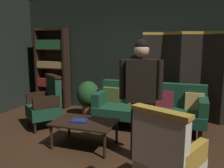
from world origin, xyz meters
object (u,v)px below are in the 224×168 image
coffee_table (85,124)px  armchair_wing_left (46,103)px  potted_plant (88,96)px  bookshelf (53,66)px  folding_screen (190,75)px  standing_figure (141,90)px  velvet_couch (149,105)px  armchair_gilt_accent (167,159)px  book_navy_cloth (79,121)px

coffee_table → armchair_wing_left: (-1.11, 0.54, 0.12)m
coffee_table → potted_plant: (-0.65, 1.48, 0.10)m
bookshelf → folding_screen: bearing=-0.3°
standing_figure → bookshelf: bearing=143.5°
folding_screen → bookshelf: size_ratio=1.03×
standing_figure → armchair_wing_left: bearing=162.0°
velvet_couch → armchair_gilt_accent: size_ratio=2.04×
bookshelf → potted_plant: bearing=-21.4°
coffee_table → standing_figure: 1.14m
velvet_couch → book_navy_cloth: (-0.88, -1.27, -0.02)m
folding_screen → standing_figure: 2.16m
bookshelf → armchair_gilt_accent: bookshelf is taller
coffee_table → folding_screen: bearing=51.9°
book_navy_cloth → armchair_gilt_accent: bearing=-30.8°
velvet_couch → coffee_table: size_ratio=2.12×
velvet_couch → armchair_wing_left: 2.04m
armchair_gilt_accent → armchair_wing_left: size_ratio=1.00×
velvet_couch → bookshelf: bearing=164.7°
armchair_wing_left → standing_figure: size_ratio=0.61×
folding_screen → book_navy_cloth: folding_screen is taller
bookshelf → standing_figure: bookshelf is taller
folding_screen → armchair_wing_left: folding_screen is taller
folding_screen → potted_plant: bearing=-167.8°
bookshelf → armchair_wing_left: bearing=-61.4°
armchair_wing_left → book_navy_cloth: bearing=-29.3°
armchair_gilt_accent → bookshelf: bearing=138.7°
velvet_couch → armchair_gilt_accent: armchair_gilt_accent is taller
coffee_table → standing_figure: size_ratio=0.59×
bookshelf → coffee_table: bearing=-46.2°
coffee_table → velvet_couch: bearing=56.7°
folding_screen → bookshelf: 3.42m
velvet_couch → armchair_wing_left: size_ratio=2.04×
bookshelf → standing_figure: size_ratio=1.20×
potted_plant → book_navy_cloth: 1.63m
bookshelf → armchair_gilt_accent: (3.28, -2.88, -0.59)m
velvet_couch → standing_figure: (0.12, -1.35, 0.57)m
potted_plant → book_navy_cloth: bearing=-69.2°
velvet_couch → book_navy_cloth: 1.55m
bookshelf → armchair_wing_left: bookshelf is taller
folding_screen → coffee_table: size_ratio=2.12×
folding_screen → velvet_couch: size_ratio=1.00×
bookshelf → book_navy_cloth: size_ratio=8.45×
folding_screen → bookshelf: bearing=179.7°
coffee_table → armchair_gilt_accent: size_ratio=0.96×
bookshelf → potted_plant: 1.47m
folding_screen → standing_figure: size_ratio=1.24×
velvet_couch → book_navy_cloth: bearing=-124.6°
armchair_wing_left → book_navy_cloth: 1.20m
armchair_wing_left → folding_screen: bearing=28.1°
book_navy_cloth → coffee_table: bearing=31.5°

